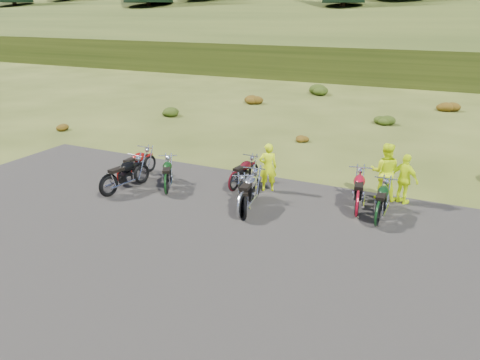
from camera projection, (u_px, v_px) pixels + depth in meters
The scene contains 22 objects.
ground at pixel (214, 217), 14.02m from camera, with size 300.00×300.00×0.00m, color #364216.
gravel_pad at pixel (177, 245), 12.32m from camera, with size 20.00×12.00×0.04m, color black.
hill_slope at pixel (413, 61), 56.34m from camera, with size 300.00×46.00×3.00m, color #2C3B13, non-canonical shape.
hill_plateau at pixel (444, 36), 107.12m from camera, with size 300.00×90.00×9.17m, color #2C3B13.
shrub_0 at pixel (64, 126), 23.90m from camera, with size 0.77×0.77×0.45m, color #6A360D.
shrub_1 at pixel (170, 111), 27.18m from camera, with size 1.03×1.03×0.61m, color #1F390E.
shrub_2 at pixel (252, 98), 30.46m from camera, with size 1.30×1.30×0.77m, color #6A360D.
shrub_3 at pixel (319, 88), 33.74m from camera, with size 1.56×1.56×0.92m, color #1F390E.
shrub_4 at pixel (300, 137), 21.89m from camera, with size 0.77×0.77×0.45m, color #6A360D.
shrub_5 at pixel (384, 119), 25.17m from camera, with size 1.03×1.03×0.61m, color #1F390E.
shrub_6 at pixel (448, 105), 28.45m from camera, with size 1.30×1.30×0.77m, color #6A360D.
motorcycle_0 at pixel (110, 197), 15.46m from camera, with size 2.20×0.73×1.15m, color black, non-canonical shape.
motorcycle_1 at pixel (125, 184), 16.59m from camera, with size 2.09×0.70×1.10m, color #980E0B, non-canonical shape.
motorcycle_2 at pixel (167, 195), 15.63m from camera, with size 2.01×0.67×1.05m, color black, non-canonical shape.
motorcycle_3 at pixel (242, 218), 13.92m from camera, with size 2.25×0.75×1.18m, color #A8A8AD, non-canonical shape.
motorcycle_4 at pixel (234, 192), 15.93m from camera, with size 1.94×0.65×1.01m, color #430B11, non-canonical shape.
motorcycle_5 at pixel (245, 220), 13.82m from camera, with size 1.93×0.64×1.01m, color black, non-canonical shape.
motorcycle_6 at pixel (356, 217), 13.99m from camera, with size 2.24×0.75×1.17m, color maroon, non-canonical shape.
motorcycle_7 at pixel (376, 227), 13.37m from camera, with size 2.10×0.70×1.10m, color black, non-canonical shape.
person_middle at pixel (268, 168), 15.71m from camera, with size 0.61×0.40×1.66m, color #C7E20B.
person_right_a at pixel (385, 172), 14.96m from camera, with size 0.91×0.71×1.88m, color #C7E20B.
person_right_b at pixel (405, 180), 14.68m from camera, with size 0.95×0.39×1.62m, color #C7E20B.
Camera 1 is at (6.25, -11.18, 5.85)m, focal length 35.00 mm.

